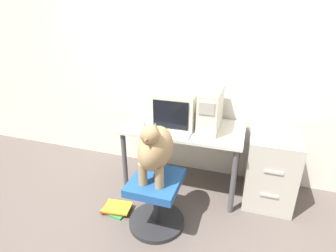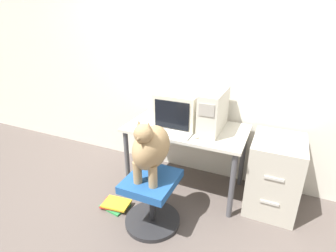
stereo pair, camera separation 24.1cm
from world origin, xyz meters
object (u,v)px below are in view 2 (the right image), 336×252
at_px(filing_cabinet, 274,175).
at_px(book_stack_floor, 115,204).
at_px(pc_tower, 213,111).
at_px(office_chair, 152,199).
at_px(keyboard, 168,133).
at_px(dog, 151,147).
at_px(crt_monitor, 181,107).

height_order(filing_cabinet, book_stack_floor, filing_cabinet).
relative_size(pc_tower, office_chair, 1.01).
relative_size(pc_tower, book_stack_floor, 1.68).
distance_m(pc_tower, office_chair, 1.00).
relative_size(pc_tower, keyboard, 1.14).
distance_m(pc_tower, dog, 0.77).
height_order(crt_monitor, filing_cabinet, crt_monitor).
bearing_deg(keyboard, office_chair, -85.67).
bearing_deg(keyboard, book_stack_floor, -136.34).
distance_m(office_chair, filing_cabinet, 1.18).
bearing_deg(filing_cabinet, dog, -144.45).
distance_m(pc_tower, filing_cabinet, 0.84).
distance_m(dog, filing_cabinet, 1.25).
bearing_deg(keyboard, crt_monitor, 88.28).
bearing_deg(book_stack_floor, office_chair, -4.07).
relative_size(dog, book_stack_floor, 1.85).
distance_m(crt_monitor, book_stack_floor, 1.18).
xyz_separation_m(pc_tower, dog, (-0.33, -0.69, -0.14)).
relative_size(crt_monitor, office_chair, 0.96).
distance_m(pc_tower, book_stack_floor, 1.34).
relative_size(keyboard, filing_cabinet, 0.62).
distance_m(pc_tower, keyboard, 0.49).
xyz_separation_m(keyboard, filing_cabinet, (0.99, 0.27, -0.37)).
xyz_separation_m(pc_tower, office_chair, (-0.33, -0.69, -0.65)).
height_order(keyboard, book_stack_floor, keyboard).
relative_size(crt_monitor, filing_cabinet, 0.67).
height_order(keyboard, office_chair, keyboard).
distance_m(keyboard, dog, 0.42).
xyz_separation_m(keyboard, office_chair, (0.03, -0.41, -0.46)).
bearing_deg(book_stack_floor, dog, -3.75).
bearing_deg(keyboard, pc_tower, 37.46).
xyz_separation_m(pc_tower, keyboard, (-0.36, -0.27, -0.19)).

